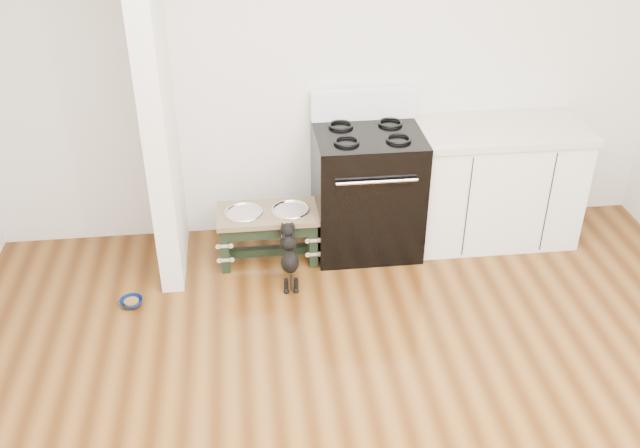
{
  "coord_description": "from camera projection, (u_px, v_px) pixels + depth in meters",
  "views": [
    {
      "loc": [
        -0.63,
        -2.37,
        2.96
      ],
      "look_at": [
        -0.15,
        1.71,
        0.47
      ],
      "focal_mm": 40.0,
      "sensor_mm": 36.0,
      "label": 1
    }
  ],
  "objects": [
    {
      "name": "puppy",
      "position": [
        289.0,
        254.0,
        4.91
      ],
      "size": [
        0.13,
        0.37,
        0.44
      ],
      "color": "black",
      "rests_on": "ground"
    },
    {
      "name": "oven_range",
      "position": [
        367.0,
        189.0,
        5.23
      ],
      "size": [
        0.76,
        0.69,
        1.14
      ],
      "color": "black",
      "rests_on": "ground"
    },
    {
      "name": "room_shell",
      "position": [
        409.0,
        196.0,
        2.77
      ],
      "size": [
        5.0,
        5.0,
        5.0
      ],
      "color": "silver",
      "rests_on": "ground"
    },
    {
      "name": "partition_wall",
      "position": [
        155.0,
        86.0,
        4.58
      ],
      "size": [
        0.15,
        0.8,
        2.7
      ],
      "primitive_type": "cube",
      "color": "silver",
      "rests_on": "ground"
    },
    {
      "name": "floor_bowl",
      "position": [
        131.0,
        302.0,
        4.8
      ],
      "size": [
        0.16,
        0.16,
        0.05
      ],
      "rotation": [
        0.0,
        0.0,
        0.04
      ],
      "color": "#0B1B4F",
      "rests_on": "ground"
    },
    {
      "name": "dog_feeder",
      "position": [
        268.0,
        226.0,
        5.16
      ],
      "size": [
        0.72,
        0.39,
        0.41
      ],
      "color": "black",
      "rests_on": "ground"
    },
    {
      "name": "cabinet_run",
      "position": [
        495.0,
        183.0,
        5.35
      ],
      "size": [
        1.24,
        0.64,
        0.91
      ],
      "color": "white",
      "rests_on": "ground"
    }
  ]
}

